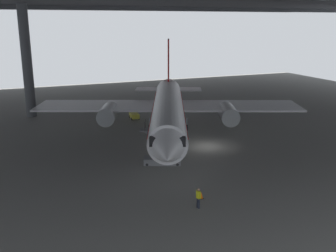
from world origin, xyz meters
TOP-DOWN VIEW (x-y plane):
  - ground_plane at (0.00, 0.00)m, footprint 110.00×110.00m
  - airplane_main at (-2.72, 6.20)m, footprint 36.98×37.05m
  - boarding_stairs at (-7.38, -3.46)m, footprint 4.52×2.93m
  - crew_worker_near_nose at (-8.34, -14.18)m, footprint 0.30×0.54m
  - crew_worker_by_stairs at (-6.05, -0.34)m, footprint 0.33×0.52m
  - traffic_cone_orange at (-7.28, -12.67)m, footprint 0.36×0.36m
  - baggage_tug at (-4.21, 16.67)m, footprint 1.42×2.28m

SIDE VIEW (x-z plane):
  - ground_plane at x=0.00m, z-range 0.00..0.00m
  - traffic_cone_orange at x=-7.28m, z-range -0.01..0.59m
  - baggage_tug at x=-4.21m, z-range 0.08..0.98m
  - boarding_stairs at x=-7.38m, z-range -1.65..3.13m
  - crew_worker_near_nose at x=-8.34m, z-range 0.13..1.88m
  - crew_worker_by_stairs at x=-6.05m, z-range 0.13..1.88m
  - airplane_main at x=-2.72m, z-range -2.46..9.57m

